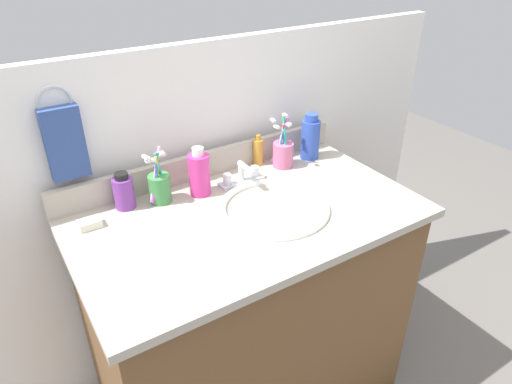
# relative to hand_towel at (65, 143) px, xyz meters

# --- Properties ---
(vanity_cabinet) EXTENTS (1.02, 0.56, 0.82)m
(vanity_cabinet) POSITION_rel_hand_towel_xyz_m (0.43, -0.32, -0.66)
(vanity_cabinet) COLOR brown
(vanity_cabinet) RESTS_ON ground_plane
(countertop) EXTENTS (1.07, 0.61, 0.03)m
(countertop) POSITION_rel_hand_towel_xyz_m (0.43, -0.32, -0.23)
(countertop) COLOR #B2A899
(countertop) RESTS_ON vanity_cabinet
(backsplash) EXTENTS (1.07, 0.02, 0.09)m
(backsplash) POSITION_rel_hand_towel_xyz_m (0.43, -0.02, -0.17)
(backsplash) COLOR #B2A899
(backsplash) RESTS_ON countertop
(back_wall) EXTENTS (2.17, 0.04, 1.30)m
(back_wall) POSITION_rel_hand_towel_xyz_m (0.43, 0.04, -0.42)
(back_wall) COLOR white
(back_wall) RESTS_ON ground_plane
(towel_ring) EXTENTS (0.10, 0.01, 0.10)m
(towel_ring) POSITION_rel_hand_towel_xyz_m (0.00, 0.02, 0.12)
(towel_ring) COLOR silver
(hand_towel) EXTENTS (0.11, 0.04, 0.22)m
(hand_towel) POSITION_rel_hand_towel_xyz_m (0.00, 0.00, 0.00)
(hand_towel) COLOR #334C8C
(sink_basin) EXTENTS (0.35, 0.35, 0.11)m
(sink_basin) POSITION_rel_hand_towel_xyz_m (0.51, -0.34, -0.25)
(sink_basin) COLOR white
(sink_basin) RESTS_ON countertop
(faucet) EXTENTS (0.16, 0.10, 0.08)m
(faucet) POSITION_rel_hand_towel_xyz_m (0.51, -0.14, -0.19)
(faucet) COLOR silver
(faucet) RESTS_ON countertop
(bottle_soap_pink) EXTENTS (0.07, 0.07, 0.16)m
(bottle_soap_pink) POSITION_rel_hand_towel_xyz_m (0.36, -0.12, -0.15)
(bottle_soap_pink) COLOR #D8338C
(bottle_soap_pink) RESTS_ON countertop
(bottle_oil_amber) EXTENTS (0.04, 0.04, 0.12)m
(bottle_oil_amber) POSITION_rel_hand_towel_xyz_m (0.64, -0.05, -0.17)
(bottle_oil_amber) COLOR gold
(bottle_oil_amber) RESTS_ON countertop
(bottle_shampoo_blue) EXTENTS (0.07, 0.07, 0.18)m
(bottle_shampoo_blue) POSITION_rel_hand_towel_xyz_m (0.83, -0.10, -0.14)
(bottle_shampoo_blue) COLOR #2D4CB2
(bottle_shampoo_blue) RESTS_ON countertop
(bottle_cream_purple) EXTENTS (0.06, 0.06, 0.12)m
(bottle_cream_purple) POSITION_rel_hand_towel_xyz_m (0.13, -0.07, -0.16)
(bottle_cream_purple) COLOR #7A3899
(bottle_cream_purple) RESTS_ON countertop
(cup_pink) EXTENTS (0.08, 0.08, 0.20)m
(cup_pink) POSITION_rel_hand_towel_xyz_m (0.71, -0.11, -0.17)
(cup_pink) COLOR #D16693
(cup_pink) RESTS_ON countertop
(cup_green) EXTENTS (0.08, 0.08, 0.19)m
(cup_green) POSITION_rel_hand_towel_xyz_m (0.23, -0.10, -0.17)
(cup_green) COLOR #3F8C47
(cup_green) RESTS_ON countertop
(soap_bar) EXTENTS (0.06, 0.04, 0.02)m
(soap_bar) POSITION_rel_hand_towel_xyz_m (-0.00, -0.13, -0.21)
(soap_bar) COLOR white
(soap_bar) RESTS_ON countertop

